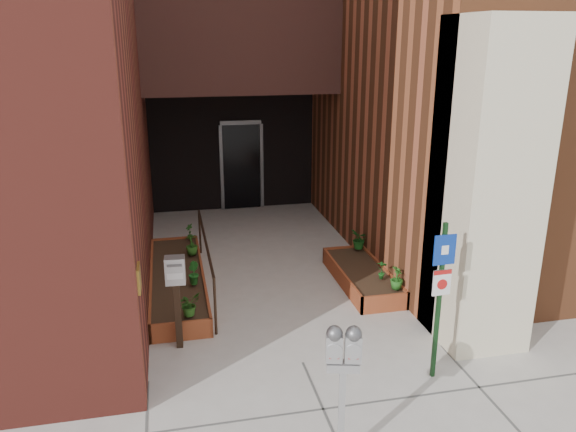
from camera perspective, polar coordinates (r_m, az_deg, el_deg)
ground at (r=7.70m, az=1.50°, el=-14.67°), size 80.00×80.00×0.00m
planter_left at (r=9.85m, az=-11.16°, el=-6.53°), size 0.90×3.60×0.30m
planter_right at (r=9.92m, az=7.52°, el=-6.16°), size 0.80×2.20×0.30m
handrail at (r=9.59m, az=-8.38°, el=-3.10°), size 0.04×3.34×0.90m
parking_meter at (r=5.56m, az=5.64°, el=-14.22°), size 0.36×0.20×1.54m
sign_post at (r=7.06m, az=15.26°, el=-6.82°), size 0.28×0.07×2.06m
payment_dropbox at (r=7.74m, az=-11.31°, el=-6.70°), size 0.28×0.22×1.34m
shrub_left_a at (r=8.26m, az=-10.02°, el=-8.80°), size 0.44×0.44×0.35m
shrub_left_b at (r=9.24m, az=-9.62°, el=-5.74°), size 0.26×0.26×0.37m
shrub_left_c at (r=10.45m, az=-9.76°, el=-2.84°), size 0.25×0.25×0.39m
shrub_left_d at (r=11.23m, az=-9.97°, el=-1.58°), size 0.23×0.23×0.32m
shrub_right_a at (r=9.10m, az=11.00°, el=-6.19°), size 0.28×0.28×0.37m
shrub_right_b at (r=9.43m, az=9.53°, el=-5.39°), size 0.24×0.24×0.32m
shrub_right_c at (r=10.65m, az=7.25°, el=-2.37°), size 0.40×0.40×0.38m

